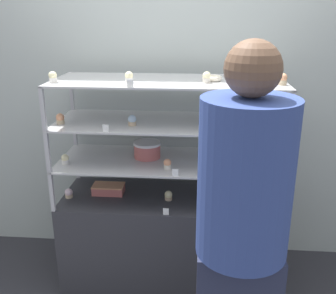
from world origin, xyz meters
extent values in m
plane|color=#2D2D33|center=(0.00, 0.00, 0.00)|extent=(20.00, 20.00, 0.00)
cube|color=#A8B2AD|center=(0.00, 0.42, 1.30)|extent=(8.00, 0.05, 2.60)
cube|color=#333338|center=(0.00, 0.00, 0.32)|extent=(1.45, 0.55, 0.64)
cube|color=#B7B7BC|center=(-0.71, 0.27, 0.77)|extent=(0.02, 0.02, 0.27)
cube|color=#B7B7BC|center=(0.71, 0.27, 0.77)|extent=(0.02, 0.02, 0.27)
cube|color=#B7B7BC|center=(-0.71, -0.27, 0.77)|extent=(0.02, 0.02, 0.27)
cube|color=#B7B7BC|center=(0.71, -0.27, 0.77)|extent=(0.02, 0.02, 0.27)
cube|color=silver|center=(0.00, 0.00, 0.90)|extent=(1.45, 0.55, 0.01)
cube|color=#B7B7BC|center=(-0.71, 0.27, 1.04)|extent=(0.02, 0.02, 0.27)
cube|color=#B7B7BC|center=(0.71, 0.27, 1.04)|extent=(0.02, 0.02, 0.27)
cube|color=#B7B7BC|center=(-0.71, -0.27, 1.04)|extent=(0.02, 0.02, 0.27)
cube|color=#B7B7BC|center=(0.71, -0.27, 1.04)|extent=(0.02, 0.02, 0.27)
cube|color=silver|center=(0.00, 0.00, 1.17)|extent=(1.45, 0.55, 0.01)
cube|color=#B7B7BC|center=(-0.71, 0.27, 1.31)|extent=(0.02, 0.02, 0.27)
cube|color=#B7B7BC|center=(0.71, 0.27, 1.31)|extent=(0.02, 0.02, 0.27)
cube|color=#B7B7BC|center=(-0.71, -0.27, 1.31)|extent=(0.02, 0.02, 0.27)
cube|color=#B7B7BC|center=(0.71, -0.27, 1.31)|extent=(0.02, 0.02, 0.27)
cube|color=silver|center=(0.00, 0.00, 1.44)|extent=(1.45, 0.55, 0.01)
cylinder|color=#C66660|center=(-0.14, 0.05, 0.95)|extent=(0.18, 0.18, 0.09)
cylinder|color=white|center=(-0.14, 0.05, 1.01)|extent=(0.18, 0.18, 0.02)
cube|color=#C66660|center=(-0.42, 0.02, 0.67)|extent=(0.21, 0.12, 0.05)
cube|color=#E5996B|center=(-0.42, 0.02, 0.70)|extent=(0.22, 0.12, 0.01)
cylinder|color=#CCB28C|center=(-0.67, -0.07, 0.65)|extent=(0.05, 0.05, 0.02)
sphere|color=silver|center=(-0.67, -0.07, 0.68)|extent=(0.05, 0.05, 0.05)
cylinder|color=#CCB28C|center=(0.01, -0.05, 0.65)|extent=(0.05, 0.05, 0.02)
sphere|color=#F4EAB2|center=(0.01, -0.05, 0.68)|extent=(0.05, 0.05, 0.05)
cylinder|color=#CCB28C|center=(0.66, -0.08, 0.65)|extent=(0.05, 0.05, 0.02)
sphere|color=#E5996B|center=(0.66, -0.08, 0.68)|extent=(0.05, 0.05, 0.05)
cube|color=white|center=(0.01, -0.26, 0.66)|extent=(0.04, 0.00, 0.04)
cylinder|color=white|center=(-0.66, -0.12, 0.92)|extent=(0.05, 0.05, 0.03)
sphere|color=#F4EAB2|center=(-0.66, -0.12, 0.95)|extent=(0.05, 0.05, 0.05)
cylinder|color=beige|center=(0.01, -0.15, 0.92)|extent=(0.05, 0.05, 0.03)
sphere|color=#E5996B|center=(0.01, -0.15, 0.95)|extent=(0.05, 0.05, 0.05)
cylinder|color=beige|center=(0.68, -0.09, 0.92)|extent=(0.05, 0.05, 0.03)
sphere|color=silver|center=(0.68, -0.09, 0.95)|extent=(0.05, 0.05, 0.05)
cube|color=white|center=(0.07, -0.26, 0.93)|extent=(0.04, 0.00, 0.04)
cylinder|color=#CCB28C|center=(-0.67, -0.11, 1.19)|extent=(0.05, 0.05, 0.03)
sphere|color=#E5996B|center=(-0.67, -0.11, 1.22)|extent=(0.05, 0.05, 0.05)
cylinder|color=#CCB28C|center=(-0.21, -0.11, 1.19)|extent=(0.05, 0.05, 0.03)
sphere|color=silver|center=(-0.21, -0.11, 1.22)|extent=(0.05, 0.05, 0.05)
cylinder|color=#CCB28C|center=(0.23, -0.06, 1.19)|extent=(0.05, 0.05, 0.03)
sphere|color=white|center=(0.23, -0.06, 1.22)|extent=(0.05, 0.05, 0.05)
cylinder|color=#CCB28C|center=(0.65, -0.14, 1.19)|extent=(0.05, 0.05, 0.03)
sphere|color=#E5996B|center=(0.65, -0.14, 1.22)|extent=(0.05, 0.05, 0.05)
cube|color=white|center=(-0.35, -0.26, 1.20)|extent=(0.04, 0.00, 0.04)
cylinder|color=white|center=(-0.68, -0.14, 1.46)|extent=(0.05, 0.05, 0.03)
sphere|color=#F4EAB2|center=(-0.68, -0.14, 1.48)|extent=(0.05, 0.05, 0.05)
cylinder|color=white|center=(-0.22, -0.11, 1.46)|extent=(0.05, 0.05, 0.03)
sphere|color=#F4EAB2|center=(-0.22, -0.11, 1.48)|extent=(0.05, 0.05, 0.05)
cylinder|color=beige|center=(0.24, -0.08, 1.46)|extent=(0.05, 0.05, 0.03)
sphere|color=#F4EAB2|center=(0.24, -0.08, 1.48)|extent=(0.05, 0.05, 0.05)
cylinder|color=#CCB28C|center=(0.68, -0.11, 1.46)|extent=(0.05, 0.05, 0.03)
sphere|color=#E5996B|center=(0.68, -0.11, 1.48)|extent=(0.05, 0.05, 0.05)
cube|color=white|center=(-0.19, -0.26, 1.46)|extent=(0.04, 0.00, 0.04)
torus|color=#EFE5CC|center=(0.27, 0.00, 1.46)|extent=(0.12, 0.12, 0.03)
cylinder|color=#33478C|center=(0.41, -0.87, 1.17)|extent=(0.41, 0.41, 0.71)
sphere|color=brown|center=(0.41, -0.87, 1.64)|extent=(0.23, 0.23, 0.23)
camera|label=1|loc=(0.20, -2.43, 1.85)|focal=42.00mm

